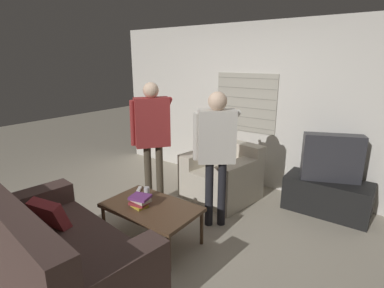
# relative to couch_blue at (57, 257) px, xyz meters

# --- Properties ---
(ground_plane) EXTENTS (16.00, 16.00, 0.00)m
(ground_plane) POSITION_rel_couch_blue_xyz_m (0.22, 1.24, -0.34)
(ground_plane) COLOR #B2A893
(wall_back) EXTENTS (5.20, 0.08, 2.55)m
(wall_back) POSITION_rel_couch_blue_xyz_m (0.22, 3.27, 0.93)
(wall_back) COLOR silver
(wall_back) RESTS_ON ground_plane
(couch_blue) EXTENTS (1.92, 1.12, 0.93)m
(couch_blue) POSITION_rel_couch_blue_xyz_m (0.00, 0.00, 0.00)
(couch_blue) COLOR #4C3833
(couch_blue) RESTS_ON ground_plane
(armchair_beige) EXTENTS (1.08, 0.99, 0.81)m
(armchair_beige) POSITION_rel_couch_blue_xyz_m (0.21, 2.50, -0.01)
(armchair_beige) COLOR beige
(armchair_beige) RESTS_ON ground_plane
(coffee_table) EXTENTS (1.05, 0.64, 0.44)m
(coffee_table) POSITION_rel_couch_blue_xyz_m (0.15, 1.04, 0.06)
(coffee_table) COLOR brown
(coffee_table) RESTS_ON ground_plane
(tv_stand) EXTENTS (1.07, 0.49, 0.47)m
(tv_stand) POSITION_rel_couch_blue_xyz_m (1.59, 2.91, -0.11)
(tv_stand) COLOR black
(tv_stand) RESTS_ON ground_plane
(tv) EXTENTS (0.75, 0.46, 0.62)m
(tv) POSITION_rel_couch_blue_xyz_m (1.59, 2.91, 0.44)
(tv) COLOR #2D2D33
(tv) RESTS_ON tv_stand
(person_left_standing) EXTENTS (0.53, 0.81, 1.72)m
(person_left_standing) POSITION_rel_couch_blue_xyz_m (-0.45, 1.72, 0.76)
(person_left_standing) COLOR #4C4233
(person_left_standing) RESTS_ON ground_plane
(person_right_standing) EXTENTS (0.52, 0.83, 1.66)m
(person_right_standing) POSITION_rel_couch_blue_xyz_m (0.53, 1.77, 0.71)
(person_right_standing) COLOR black
(person_right_standing) RESTS_ON ground_plane
(book_stack) EXTENTS (0.25, 0.22, 0.13)m
(book_stack) POSITION_rel_couch_blue_xyz_m (0.06, 0.96, 0.17)
(book_stack) COLOR gold
(book_stack) RESTS_ON coffee_table
(soda_can) EXTENTS (0.07, 0.07, 0.13)m
(soda_can) POSITION_rel_couch_blue_xyz_m (-0.05, 1.17, 0.16)
(soda_can) COLOR silver
(soda_can) RESTS_ON coffee_table
(spare_remote) EXTENTS (0.10, 0.13, 0.02)m
(spare_remote) POSITION_rel_couch_blue_xyz_m (-0.26, 1.25, 0.11)
(spare_remote) COLOR white
(spare_remote) RESTS_ON coffee_table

